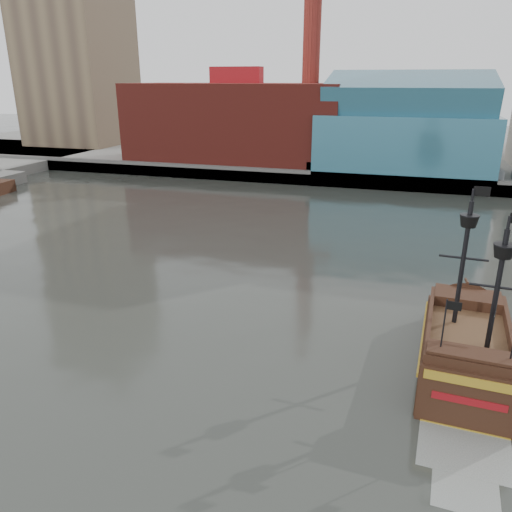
% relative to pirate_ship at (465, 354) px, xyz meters
% --- Properties ---
extents(ground, '(400.00, 400.00, 0.00)m').
position_rel_pirate_ship_xyz_m(ground, '(-16.10, -7.03, -1.14)').
color(ground, '#272A25').
rests_on(ground, ground).
extents(promenade_far, '(220.00, 60.00, 2.00)m').
position_rel_pirate_ship_xyz_m(promenade_far, '(-16.10, 84.97, -0.14)').
color(promenade_far, slate).
rests_on(promenade_far, ground).
extents(seawall, '(220.00, 1.00, 2.60)m').
position_rel_pirate_ship_xyz_m(seawall, '(-16.10, 55.47, 0.16)').
color(seawall, '#4C4C49').
rests_on(seawall, ground).
extents(skyline, '(149.00, 45.00, 62.00)m').
position_rel_pirate_ship_xyz_m(skyline, '(-10.89, 77.54, 23.42)').
color(skyline, brown).
rests_on(skyline, promenade_far).
extents(pirate_ship, '(6.20, 17.04, 12.54)m').
position_rel_pirate_ship_xyz_m(pirate_ship, '(0.00, 0.00, 0.00)').
color(pirate_ship, black).
rests_on(pirate_ship, ground).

